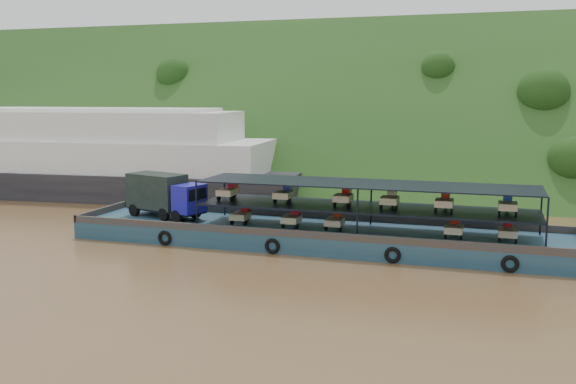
% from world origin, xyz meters
% --- Properties ---
extents(ground, '(160.00, 160.00, 0.00)m').
position_xyz_m(ground, '(0.00, 0.00, 0.00)').
color(ground, brown).
rests_on(ground, ground).
extents(hillside, '(140.00, 39.60, 39.60)m').
position_xyz_m(hillside, '(0.00, 36.00, 0.00)').
color(hillside, '#1D3D16').
rests_on(hillside, ground).
extents(cargo_barge, '(35.00, 7.18, 4.54)m').
position_xyz_m(cargo_barge, '(0.05, 0.09, 1.12)').
color(cargo_barge, '#16384E').
rests_on(cargo_barge, ground).
extents(passenger_ferry, '(45.76, 15.00, 9.11)m').
position_xyz_m(passenger_ferry, '(-27.81, 15.10, 3.94)').
color(passenger_ferry, black).
rests_on(passenger_ferry, ground).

